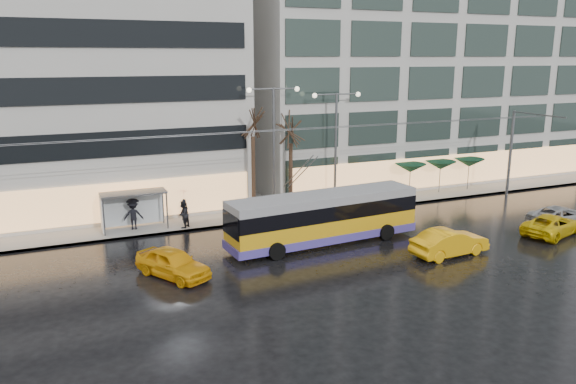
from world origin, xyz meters
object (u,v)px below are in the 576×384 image
trolleybus (324,219)px  taxi_a (173,263)px  bus_shelter (127,202)px  street_lamp_near (274,132)px

trolleybus → taxi_a: bearing=-169.7°
taxi_a → trolleybus: bearing=-19.5°
trolleybus → taxi_a: 9.87m
bus_shelter → taxi_a: bus_shelter is taller
street_lamp_near → taxi_a: street_lamp_near is taller
bus_shelter → taxi_a: bearing=-83.7°
bus_shelter → street_lamp_near: size_ratio=0.47×
bus_shelter → street_lamp_near: (10.38, 0.11, 4.03)m
trolleybus → bus_shelter: size_ratio=2.95×
street_lamp_near → taxi_a: 14.11m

